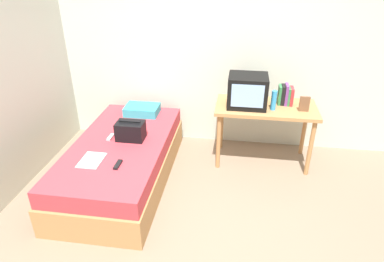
{
  "coord_description": "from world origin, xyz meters",
  "views": [
    {
      "loc": [
        0.34,
        -2.17,
        2.29
      ],
      "look_at": [
        -0.15,
        1.1,
        0.56
      ],
      "focal_mm": 31.47,
      "sensor_mm": 36.0,
      "label": 1
    }
  ],
  "objects_px": {
    "bed": "(122,161)",
    "water_bottle": "(274,100)",
    "remote_silver": "(111,137)",
    "desk": "(265,113)",
    "picture_frame": "(304,104)",
    "tv": "(247,91)",
    "pillow": "(142,110)",
    "remote_dark": "(118,165)",
    "book_row": "(286,95)",
    "handbag": "(131,131)",
    "magazine": "(92,160)"
  },
  "relations": [
    {
      "from": "water_bottle",
      "to": "magazine",
      "type": "xyz_separation_m",
      "value": [
        -1.78,
        -0.95,
        -0.35
      ]
    },
    {
      "from": "book_row",
      "to": "handbag",
      "type": "relative_size",
      "value": 0.79
    },
    {
      "from": "water_bottle",
      "to": "book_row",
      "type": "xyz_separation_m",
      "value": [
        0.15,
        0.19,
        -0.0
      ]
    },
    {
      "from": "remote_dark",
      "to": "water_bottle",
      "type": "bearing_deg",
      "value": 33.87
    },
    {
      "from": "bed",
      "to": "tv",
      "type": "relative_size",
      "value": 4.55
    },
    {
      "from": "water_bottle",
      "to": "book_row",
      "type": "bearing_deg",
      "value": 52.55
    },
    {
      "from": "desk",
      "to": "remote_dark",
      "type": "xyz_separation_m",
      "value": [
        -1.43,
        -1.1,
        -0.14
      ]
    },
    {
      "from": "magazine",
      "to": "remote_dark",
      "type": "height_order",
      "value": "remote_dark"
    },
    {
      "from": "water_bottle",
      "to": "magazine",
      "type": "distance_m",
      "value": 2.05
    },
    {
      "from": "tv",
      "to": "water_bottle",
      "type": "height_order",
      "value": "tv"
    },
    {
      "from": "tv",
      "to": "remote_dark",
      "type": "height_order",
      "value": "tv"
    },
    {
      "from": "pillow",
      "to": "desk",
      "type": "bearing_deg",
      "value": -3.19
    },
    {
      "from": "water_bottle",
      "to": "handbag",
      "type": "distance_m",
      "value": 1.62
    },
    {
      "from": "remote_silver",
      "to": "pillow",
      "type": "bearing_deg",
      "value": 75.81
    },
    {
      "from": "handbag",
      "to": "magazine",
      "type": "distance_m",
      "value": 0.55
    },
    {
      "from": "water_bottle",
      "to": "remote_dark",
      "type": "bearing_deg",
      "value": -146.13
    },
    {
      "from": "desk",
      "to": "handbag",
      "type": "height_order",
      "value": "desk"
    },
    {
      "from": "book_row",
      "to": "picture_frame",
      "type": "distance_m",
      "value": 0.27
    },
    {
      "from": "bed",
      "to": "remote_dark",
      "type": "distance_m",
      "value": 0.54
    },
    {
      "from": "bed",
      "to": "water_bottle",
      "type": "height_order",
      "value": "water_bottle"
    },
    {
      "from": "remote_silver",
      "to": "bed",
      "type": "bearing_deg",
      "value": -27.0
    },
    {
      "from": "tv",
      "to": "pillow",
      "type": "bearing_deg",
      "value": 175.3
    },
    {
      "from": "tv",
      "to": "bed",
      "type": "bearing_deg",
      "value": -154.67
    },
    {
      "from": "bed",
      "to": "remote_silver",
      "type": "xyz_separation_m",
      "value": [
        -0.13,
        0.07,
        0.26
      ]
    },
    {
      "from": "remote_dark",
      "to": "book_row",
      "type": "bearing_deg",
      "value": 36.07
    },
    {
      "from": "book_row",
      "to": "remote_silver",
      "type": "xyz_separation_m",
      "value": [
        -1.91,
        -0.68,
        -0.34
      ]
    },
    {
      "from": "desk",
      "to": "remote_silver",
      "type": "distance_m",
      "value": 1.8
    },
    {
      "from": "water_bottle",
      "to": "picture_frame",
      "type": "height_order",
      "value": "water_bottle"
    },
    {
      "from": "pillow",
      "to": "handbag",
      "type": "relative_size",
      "value": 1.39
    },
    {
      "from": "picture_frame",
      "to": "remote_dark",
      "type": "bearing_deg",
      "value": -151.1
    },
    {
      "from": "tv",
      "to": "remote_silver",
      "type": "distance_m",
      "value": 1.62
    },
    {
      "from": "water_bottle",
      "to": "handbag",
      "type": "relative_size",
      "value": 0.75
    },
    {
      "from": "tv",
      "to": "handbag",
      "type": "height_order",
      "value": "tv"
    },
    {
      "from": "tv",
      "to": "book_row",
      "type": "relative_size",
      "value": 1.86
    },
    {
      "from": "handbag",
      "to": "remote_dark",
      "type": "relative_size",
      "value": 1.92
    },
    {
      "from": "picture_frame",
      "to": "remote_silver",
      "type": "bearing_deg",
      "value": -166.72
    },
    {
      "from": "magazine",
      "to": "remote_dark",
      "type": "bearing_deg",
      "value": -9.41
    },
    {
      "from": "water_bottle",
      "to": "book_row",
      "type": "relative_size",
      "value": 0.96
    },
    {
      "from": "remote_silver",
      "to": "desk",
      "type": "bearing_deg",
      "value": 19.1
    },
    {
      "from": "book_row",
      "to": "picture_frame",
      "type": "height_order",
      "value": "book_row"
    },
    {
      "from": "handbag",
      "to": "magazine",
      "type": "height_order",
      "value": "handbag"
    },
    {
      "from": "water_bottle",
      "to": "picture_frame",
      "type": "distance_m",
      "value": 0.34
    },
    {
      "from": "pillow",
      "to": "book_row",
      "type": "bearing_deg",
      "value": 0.3
    },
    {
      "from": "book_row",
      "to": "pillow",
      "type": "relative_size",
      "value": 0.57
    },
    {
      "from": "tv",
      "to": "magazine",
      "type": "relative_size",
      "value": 1.52
    },
    {
      "from": "desk",
      "to": "magazine",
      "type": "distance_m",
      "value": 2.02
    },
    {
      "from": "water_bottle",
      "to": "pillow",
      "type": "bearing_deg",
      "value": 173.4
    },
    {
      "from": "book_row",
      "to": "tv",
      "type": "bearing_deg",
      "value": -165.42
    },
    {
      "from": "bed",
      "to": "book_row",
      "type": "relative_size",
      "value": 8.46
    },
    {
      "from": "desk",
      "to": "magazine",
      "type": "xyz_separation_m",
      "value": [
        -1.71,
        -1.05,
        -0.15
      ]
    }
  ]
}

